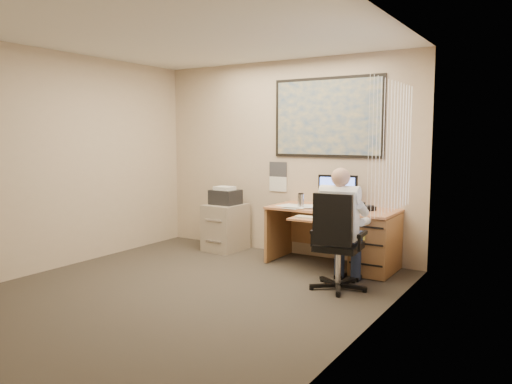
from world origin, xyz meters
The scene contains 8 objects.
room_shell centered at (0.00, 0.00, 1.35)m, with size 4.00×4.50×2.70m.
desk centered at (1.23, 1.90, 0.44)m, with size 1.60×0.97×1.15m.
world_map centered at (0.65, 2.23, 1.90)m, with size 1.56×0.03×1.06m, color #1E4C93.
wall_calendar centered at (-0.10, 2.24, 1.08)m, with size 0.28×0.01×0.42m, color white.
window_blinds centered at (1.97, 0.80, 1.55)m, with size 0.06×1.40×1.30m, color silver, non-canonical shape.
filing_cabinet centered at (-0.79, 1.91, 0.40)m, with size 0.50×0.60×0.93m.
office_chair centered at (1.33, 0.98, 0.31)m, with size 0.69×0.69×1.07m.
person centered at (1.34, 1.06, 0.66)m, with size 0.54×0.77×1.32m, color white, non-canonical shape.
Camera 1 is at (3.39, -3.93, 1.65)m, focal length 35.00 mm.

